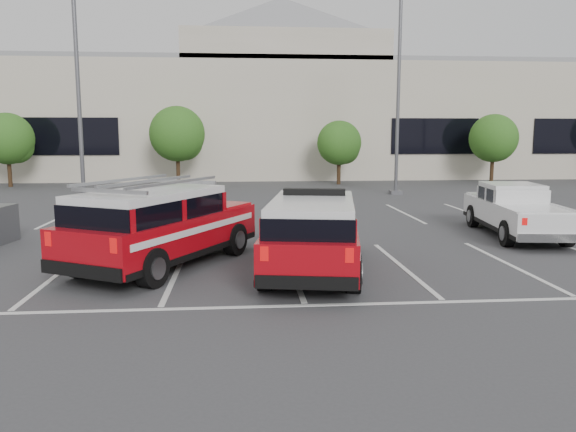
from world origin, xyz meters
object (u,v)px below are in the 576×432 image
object	(u,v)px
tree_mid_left	(179,136)
fire_chief_suv	(313,239)
light_pole_left	(78,86)
tree_left	(9,140)
light_pole_mid	(398,94)
convention_building	(257,114)
ladder_suv	(161,232)
tree_mid_right	(340,144)
white_pickup	(515,216)
tree_right	(494,140)

from	to	relation	value
tree_mid_left	fire_chief_suv	distance (m)	23.09
light_pole_left	tree_left	bearing A→B (deg)	124.52
light_pole_left	fire_chief_suv	world-z (taller)	light_pole_left
tree_mid_left	light_pole_mid	bearing A→B (deg)	-26.92
convention_building	tree_mid_left	xyz separation A→B (m)	(-5.09, -9.82, -1.68)
light_pole_left	convention_building	bearing A→B (deg)	67.61
light_pole_mid	fire_chief_suv	distance (m)	18.09
convention_building	fire_chief_suv	world-z (taller)	convention_building
light_pole_mid	ladder_suv	distance (m)	18.96
tree_left	light_pole_mid	world-z (taller)	light_pole_mid
light_pole_mid	tree_mid_right	bearing A→B (deg)	107.52
white_pickup	ladder_suv	world-z (taller)	ladder_suv
convention_building	white_pickup	xyz separation A→B (m)	(7.25, -28.04, -4.07)
tree_right	white_pickup	bearing A→B (deg)	-112.81
tree_mid_right	ladder_suv	world-z (taller)	tree_mid_right
tree_mid_right	tree_right	world-z (taller)	tree_right
tree_right	fire_chief_suv	size ratio (longest dim) A/B	0.77
convention_building	light_pole_left	distance (m)	21.49
light_pole_mid	tree_right	bearing A→B (deg)	36.77
fire_chief_suv	white_pickup	world-z (taller)	fire_chief_suv
tree_left	tree_right	bearing A→B (deg)	0.00
white_pickup	ladder_suv	xyz separation A→B (m)	(-10.55, -3.26, 0.21)
fire_chief_suv	tree_mid_right	bearing A→B (deg)	88.40
tree_mid_right	fire_chief_suv	bearing A→B (deg)	-101.67
light_pole_mid	white_pickup	bearing A→B (deg)	-87.98
ladder_suv	convention_building	bearing A→B (deg)	113.07
white_pickup	ladder_suv	distance (m)	11.04
convention_building	fire_chief_suv	distance (m)	32.40
convention_building	tree_left	xyz separation A→B (m)	(-15.09, -9.82, -1.95)
light_pole_left	ladder_suv	size ratio (longest dim) A/B	1.76
tree_right	light_pole_left	size ratio (longest dim) A/B	0.43
light_pole_mid	white_pickup	distance (m)	13.00
white_pickup	tree_right	bearing A→B (deg)	74.20
tree_mid_left	white_pickup	xyz separation A→B (m)	(12.34, -18.22, -2.40)
tree_left	light_pole_mid	distance (m)	22.86
tree_mid_right	light_pole_left	bearing A→B (deg)	-142.50
convention_building	tree_left	size ratio (longest dim) A/B	13.58
tree_right	fire_chief_suv	world-z (taller)	tree_right
tree_right	ladder_suv	world-z (taller)	tree_right
tree_left	fire_chief_suv	world-z (taller)	tree_left
light_pole_mid	convention_building	bearing A→B (deg)	113.26
tree_right	ladder_suv	distance (m)	28.23
tree_mid_left	tree_right	bearing A→B (deg)	-0.00
fire_chief_suv	light_pole_mid	bearing A→B (deg)	78.25
convention_building	light_pole_mid	xyz separation A→B (m)	(6.82, -15.86, 0.47)
tree_left	tree_mid_left	xyz separation A→B (m)	(10.00, 0.00, 0.27)
convention_building	tree_mid_right	xyz separation A→B (m)	(4.91, -9.82, -2.22)
tree_right	fire_chief_suv	bearing A→B (deg)	-123.20
tree_mid_right	ladder_suv	bearing A→B (deg)	-110.92
convention_building	tree_right	bearing A→B (deg)	-33.37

